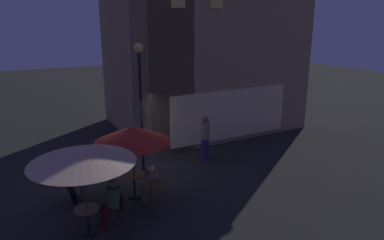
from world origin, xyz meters
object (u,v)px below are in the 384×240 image
object	(u,v)px
menu_sandwich_board	(76,185)
cafe_chair_0	(117,206)
patio_umbrella_0	(82,154)
patron_seated_0	(112,200)
cafe_table_1	(134,182)
patron_seated_1	(150,181)
cafe_table_0	(88,217)
street_lamp_near_corner	(140,84)
cafe_chair_1	(154,188)
patio_umbrella_1	(132,134)
patron_standing_2	(205,139)

from	to	relation	value
menu_sandwich_board	cafe_chair_0	world-z (taller)	menu_sandwich_board
patio_umbrella_0	patron_seated_0	world-z (taller)	patio_umbrella_0
cafe_table_1	patron_seated_1	bearing A→B (deg)	-67.54
cafe_table_0	patio_umbrella_0	xyz separation A→B (m)	(0.00, -0.00, 1.65)
patron_seated_0	patron_seated_1	xyz separation A→B (m)	(1.29, 0.58, -0.02)
street_lamp_near_corner	cafe_chair_1	xyz separation A→B (m)	(-0.68, -2.55, -2.54)
cafe_table_0	cafe_table_1	bearing A→B (deg)	37.05
patron_seated_0	cafe_chair_0	bearing A→B (deg)	-180.00
menu_sandwich_board	patio_umbrella_1	bearing A→B (deg)	-0.60
menu_sandwich_board	patron_seated_0	distance (m)	1.86
menu_sandwich_board	cafe_table_0	world-z (taller)	menu_sandwich_board
street_lamp_near_corner	patron_seated_0	size ratio (longest dim) A/B	3.46
cafe_table_1	cafe_chair_1	distance (m)	0.82
street_lamp_near_corner	patio_umbrella_1	world-z (taller)	street_lamp_near_corner
patron_seated_0	patron_standing_2	distance (m)	5.10
street_lamp_near_corner	patio_umbrella_0	size ratio (longest dim) A/B	1.75
cafe_table_0	patron_seated_1	bearing A→B (deg)	18.19
patio_umbrella_1	patron_standing_2	world-z (taller)	patio_umbrella_1
cafe_table_1	patron_seated_1	size ratio (longest dim) A/B	0.59
menu_sandwich_board	cafe_chair_0	bearing A→B (deg)	-50.16
menu_sandwich_board	patron_seated_1	xyz separation A→B (m)	(1.84, -1.19, 0.19)
street_lamp_near_corner	cafe_chair_0	world-z (taller)	street_lamp_near_corner
menu_sandwich_board	cafe_table_1	distance (m)	1.67
cafe_table_0	patron_seated_0	xyz separation A→B (m)	(0.65, 0.06, 0.25)
cafe_chair_1	patron_seated_1	bearing A→B (deg)	-0.00
cafe_table_0	patio_umbrella_1	size ratio (longest dim) A/B	0.32
cafe_chair_1	patron_seated_0	xyz separation A→B (m)	(-1.34, -0.46, 0.18)
street_lamp_near_corner	patio_umbrella_0	bearing A→B (deg)	-131.07
patio_umbrella_0	patron_seated_1	distance (m)	2.49
cafe_chair_0	patron_standing_2	world-z (taller)	patron_standing_2
cafe_chair_0	menu_sandwich_board	bearing A→B (deg)	-73.88
street_lamp_near_corner	menu_sandwich_board	distance (m)	3.83
cafe_chair_0	patio_umbrella_0	bearing A→B (deg)	0.00
cafe_table_0	patron_seated_1	xyz separation A→B (m)	(1.94, 0.64, 0.24)
street_lamp_near_corner	patron_seated_1	distance (m)	3.47
cafe_table_0	cafe_chair_0	bearing A→B (deg)	4.93
menu_sandwich_board	patron_standing_2	size ratio (longest dim) A/B	0.58
patio_umbrella_0	cafe_chair_0	xyz separation A→B (m)	(0.78, 0.07, -1.60)
cafe_chair_0	cafe_table_1	bearing A→B (deg)	-131.82
patio_umbrella_0	cafe_chair_0	distance (m)	1.78
street_lamp_near_corner	patio_umbrella_1	size ratio (longest dim) A/B	1.98
patio_umbrella_1	menu_sandwich_board	bearing A→B (deg)	160.62
patio_umbrella_0	cafe_chair_1	distance (m)	2.60
patron_standing_2	cafe_table_1	bearing A→B (deg)	-173.22
patio_umbrella_1	patron_seated_0	world-z (taller)	patio_umbrella_1
patio_umbrella_1	cafe_table_0	bearing A→B (deg)	-142.95
cafe_table_1	cafe_chair_0	distance (m)	1.50
patio_umbrella_0	patron_seated_1	bearing A→B (deg)	18.19
street_lamp_near_corner	menu_sandwich_board	size ratio (longest dim) A/B	4.37
cafe_chair_0	patron_seated_0	distance (m)	0.24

